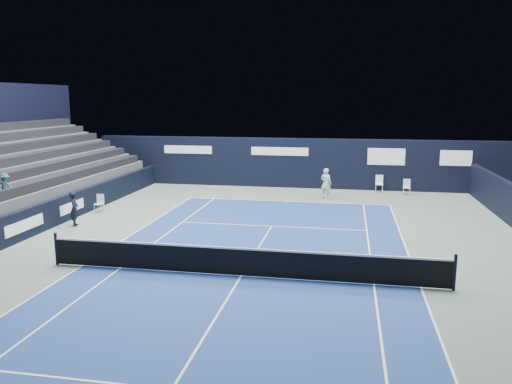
# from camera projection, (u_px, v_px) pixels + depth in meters

# --- Properties ---
(ground) EXTENTS (48.00, 48.00, 0.00)m
(ground) POSITION_uv_depth(u_px,v_px,m) (253.00, 257.00, 17.76)
(ground) COLOR #556559
(ground) RESTS_ON ground
(court_surface) EXTENTS (10.97, 23.77, 0.01)m
(court_surface) POSITION_uv_depth(u_px,v_px,m) (241.00, 276.00, 15.83)
(court_surface) COLOR navy
(court_surface) RESTS_ON ground
(folding_chair_back_a) EXTENTS (0.46, 0.49, 1.01)m
(folding_chair_back_a) POSITION_uv_depth(u_px,v_px,m) (379.00, 181.00, 30.13)
(folding_chair_back_a) COLOR white
(folding_chair_back_a) RESTS_ON ground
(folding_chair_back_b) EXTENTS (0.43, 0.42, 0.92)m
(folding_chair_back_b) POSITION_uv_depth(u_px,v_px,m) (407.00, 186.00, 29.17)
(folding_chair_back_b) COLOR silver
(folding_chair_back_b) RESTS_ON ground
(line_judge_chair) EXTENTS (0.40, 0.39, 0.88)m
(line_judge_chair) POSITION_uv_depth(u_px,v_px,m) (100.00, 202.00, 24.75)
(line_judge_chair) COLOR silver
(line_judge_chair) RESTS_ON ground
(line_judge) EXTENTS (0.56, 0.66, 1.54)m
(line_judge) POSITION_uv_depth(u_px,v_px,m) (74.00, 209.00, 21.99)
(line_judge) COLOR black
(line_judge) RESTS_ON ground
(court_markings) EXTENTS (11.03, 23.83, 0.00)m
(court_markings) POSITION_uv_depth(u_px,v_px,m) (241.00, 276.00, 15.83)
(court_markings) COLOR white
(court_markings) RESTS_ON court_surface
(tennis_net) EXTENTS (12.90, 0.10, 1.10)m
(tennis_net) POSITION_uv_depth(u_px,v_px,m) (241.00, 261.00, 15.73)
(tennis_net) COLOR black
(tennis_net) RESTS_ON ground
(back_sponsor_wall) EXTENTS (26.00, 0.63, 3.10)m
(back_sponsor_wall) POSITION_uv_depth(u_px,v_px,m) (296.00, 163.00, 31.49)
(back_sponsor_wall) COLOR black
(back_sponsor_wall) RESTS_ON ground
(side_barrier_left) EXTENTS (0.33, 22.00, 1.20)m
(side_barrier_left) POSITION_uv_depth(u_px,v_px,m) (69.00, 207.00, 23.19)
(side_barrier_left) COLOR black
(side_barrier_left) RESTS_ON ground
(spectator_stand) EXTENTS (6.00, 18.00, 6.40)m
(spectator_stand) POSITION_uv_depth(u_px,v_px,m) (8.00, 173.00, 24.59)
(spectator_stand) COLOR #47484A
(spectator_stand) RESTS_ON ground
(tennis_player) EXTENTS (0.74, 0.92, 1.73)m
(tennis_player) POSITION_uv_depth(u_px,v_px,m) (326.00, 183.00, 28.02)
(tennis_player) COLOR silver
(tennis_player) RESTS_ON ground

